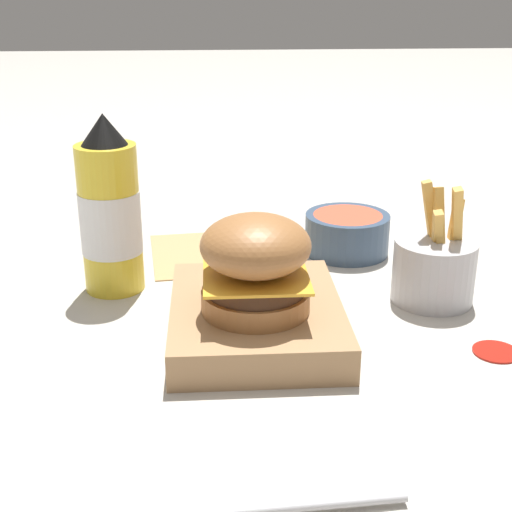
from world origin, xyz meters
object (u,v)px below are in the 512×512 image
Objects in this scene: burger at (256,264)px; ketchup_bottle at (110,214)px; serving_board at (256,317)px; fries_basket at (434,268)px; side_bowl at (347,233)px.

ketchup_bottle is at bearing 47.23° from burger.
serving_board is 0.07m from burger.
ketchup_bottle is at bearing 51.60° from serving_board.
serving_board is 2.00× the size of burger.
serving_board is 0.22m from ketchup_bottle.
fries_basket is at bearing -66.95° from burger.
ketchup_bottle reaches higher than fries_basket.
fries_basket is 1.24× the size of side_bowl.
side_bowl reaches higher than serving_board.
serving_board is 0.22m from fries_basket.
fries_basket reaches higher than serving_board.
fries_basket is 0.17m from side_bowl.
serving_board is at bearing 148.72° from side_bowl.
serving_board is at bearing 108.48° from fries_basket.
fries_basket is at bearing -155.49° from side_bowl.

